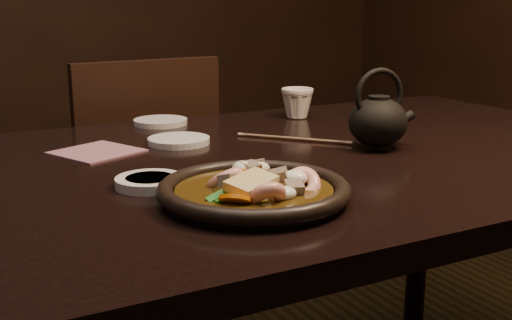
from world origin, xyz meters
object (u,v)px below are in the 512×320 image
chair (136,200)px  tea_cup (297,102)px  table (269,197)px  plate (254,191)px  teapot (378,119)px

chair → tea_cup: (0.29, -0.39, 0.31)m
table → tea_cup: size_ratio=20.68×
tea_cup → plate: bearing=-126.9°
tea_cup → table: bearing=-128.9°
plate → table: bearing=56.0°
plate → tea_cup: size_ratio=3.54×
table → plate: size_ratio=5.84×
table → plate: (-0.15, -0.22, 0.09)m
tea_cup → teapot: teapot is taller
plate → chair: bearing=83.1°
tea_cup → teapot: 0.35m
plate → tea_cup: tea_cup is taller
table → chair: 0.73m
chair → teapot: 0.85m
chair → tea_cup: bearing=122.3°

